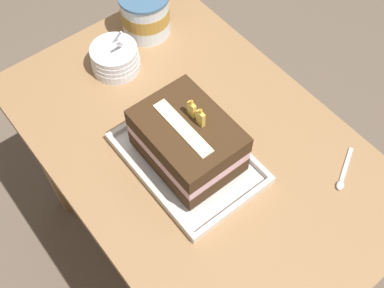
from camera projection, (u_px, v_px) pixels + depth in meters
The scene contains 7 objects.
ground_plane at pixel (195, 248), 1.78m from camera, with size 8.00×8.00×0.00m, color #6B5B4C.
dining_table at pixel (196, 166), 1.27m from camera, with size 1.01×0.66×0.72m.
foil_tray at pixel (188, 159), 1.14m from camera, with size 0.34×0.24×0.02m.
birthday_cake at pixel (188, 141), 1.07m from camera, with size 0.23×0.17×0.18m.
bowl_stack at pixel (115, 58), 1.27m from camera, with size 0.13×0.13×0.12m.
ice_cream_tub at pixel (145, 13), 1.33m from camera, with size 0.14×0.14×0.13m.
serving_spoon_near_tray at pixel (343, 176), 1.11m from camera, with size 0.07×0.12×0.01m.
Camera 1 is at (0.50, -0.41, 1.70)m, focal length 44.76 mm.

